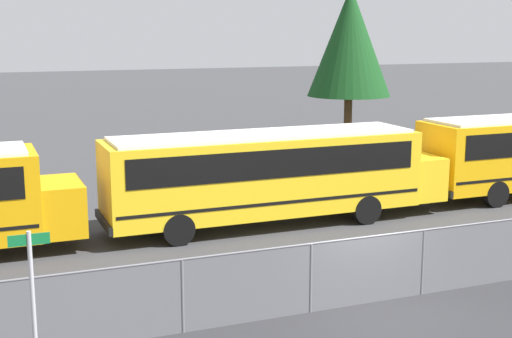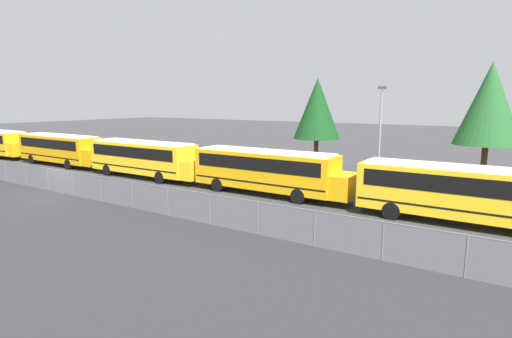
# 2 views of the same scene
# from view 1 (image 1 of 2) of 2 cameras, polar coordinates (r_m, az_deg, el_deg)

# --- Properties ---
(ground_plane) EXTENTS (200.00, 200.00, 0.00)m
(ground_plane) POSITION_cam_1_polar(r_m,az_deg,el_deg) (17.33, 8.89, -10.55)
(ground_plane) COLOR #38383A
(fence) EXTENTS (99.28, 0.07, 1.65)m
(fence) POSITION_cam_1_polar(r_m,az_deg,el_deg) (17.04, 8.98, -7.91)
(fence) COLOR #9EA0A5
(fence) RESTS_ON ground_plane
(school_bus_3) EXTENTS (11.75, 2.53, 3.08)m
(school_bus_3) POSITION_cam_1_polar(r_m,az_deg,el_deg) (23.28, 1.22, -0.10)
(school_bus_3) COLOR yellow
(school_bus_3) RESTS_ON ground_plane
(street_sign) EXTENTS (0.70, 0.09, 2.97)m
(street_sign) POSITION_cam_1_polar(r_m,az_deg,el_deg) (13.26, -17.39, -10.58)
(street_sign) COLOR #B7B7BC
(street_sign) RESTS_ON ground_plane
(tree_2) EXTENTS (4.46, 4.46, 8.63)m
(tree_2) POSITION_cam_1_polar(r_m,az_deg,el_deg) (38.78, 7.51, 10.06)
(tree_2) COLOR #51381E
(tree_2) RESTS_ON ground_plane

